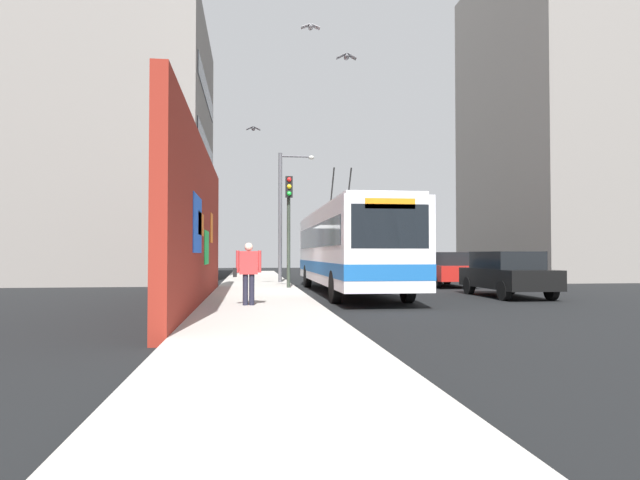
{
  "coord_description": "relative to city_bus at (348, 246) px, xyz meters",
  "views": [
    {
      "loc": [
        -20.04,
        1.88,
        1.49
      ],
      "look_at": [
        -0.04,
        -0.67,
        2.01
      ],
      "focal_mm": 30.84,
      "sensor_mm": 36.0,
      "label": 1
    }
  ],
  "objects": [
    {
      "name": "ground_plane",
      "position": [
        -0.41,
        1.8,
        -1.79
      ],
      "size": [
        80.0,
        80.0,
        0.0
      ],
      "primitive_type": "plane",
      "color": "black"
    },
    {
      "name": "sidewalk_slab",
      "position": [
        -0.41,
        3.4,
        -1.71
      ],
      "size": [
        48.0,
        3.2,
        0.15
      ],
      "primitive_type": "cube",
      "color": "#ADA8A0",
      "rests_on": "ground_plane"
    },
    {
      "name": "graffiti_wall",
      "position": [
        -4.31,
        5.15,
        0.54
      ],
      "size": [
        14.21,
        0.32,
        4.65
      ],
      "color": "maroon",
      "rests_on": "ground_plane"
    },
    {
      "name": "building_far_left",
      "position": [
        11.4,
        11.0,
        5.55
      ],
      "size": [
        12.13,
        9.6,
        14.67
      ],
      "color": "gray",
      "rests_on": "ground_plane"
    },
    {
      "name": "building_far_right",
      "position": [
        11.87,
        -15.2,
        8.17
      ],
      "size": [
        12.83,
        7.73,
        19.91
      ],
      "color": "gray",
      "rests_on": "ground_plane"
    },
    {
      "name": "city_bus",
      "position": [
        0.0,
        0.0,
        0.0
      ],
      "size": [
        12.61,
        2.53,
        4.98
      ],
      "color": "silver",
      "rests_on": "ground_plane"
    },
    {
      "name": "parked_car_black",
      "position": [
        -2.29,
        -5.2,
        -0.95
      ],
      "size": [
        4.31,
        1.83,
        1.58
      ],
      "color": "black",
      "rests_on": "ground_plane"
    },
    {
      "name": "parked_car_red",
      "position": [
        4.21,
        -5.2,
        -0.95
      ],
      "size": [
        4.75,
        1.82,
        1.58
      ],
      "color": "#B21E19",
      "rests_on": "ground_plane"
    },
    {
      "name": "parked_car_champagne",
      "position": [
        9.7,
        -5.2,
        -0.95
      ],
      "size": [
        4.33,
        1.82,
        1.58
      ],
      "color": "#C6B793",
      "rests_on": "ground_plane"
    },
    {
      "name": "parked_car_navy",
      "position": [
        15.34,
        -5.2,
        -0.95
      ],
      "size": [
        4.43,
        1.83,
        1.58
      ],
      "color": "navy",
      "rests_on": "ground_plane"
    },
    {
      "name": "pedestrian_near_wall",
      "position": [
        -5.9,
        3.73,
        -0.68
      ],
      "size": [
        0.22,
        0.74,
        1.64
      ],
      "color": "#1E1E2D",
      "rests_on": "sidewalk_slab"
    },
    {
      "name": "traffic_light",
      "position": [
        1.46,
        2.15,
        1.36
      ],
      "size": [
        0.49,
        0.28,
        4.47
      ],
      "color": "#2D382D",
      "rests_on": "sidewalk_slab"
    },
    {
      "name": "street_lamp",
      "position": [
        5.96,
        2.05,
        1.96
      ],
      "size": [
        0.44,
        1.74,
        6.23
      ],
      "color": "#4C4C51",
      "rests_on": "sidewalk_slab"
    },
    {
      "name": "flying_pigeons",
      "position": [
        -3.89,
        1.95,
        6.39
      ],
      "size": [
        7.33,
        4.43,
        3.73
      ],
      "color": "slate"
    }
  ]
}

